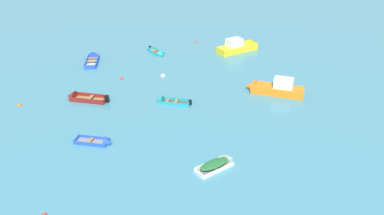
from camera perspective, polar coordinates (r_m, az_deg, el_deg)
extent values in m
cube|color=beige|center=(45.06, -14.12, 6.23)|extent=(1.37, 3.35, 0.11)
cube|color=blue|center=(45.09, -14.87, 6.39)|extent=(0.38, 3.40, 0.45)
cube|color=blue|center=(44.91, -13.42, 6.48)|extent=(0.38, 3.40, 0.45)
cube|color=blue|center=(43.43, -14.45, 5.61)|extent=(1.13, 0.22, 0.45)
cone|color=blue|center=(46.63, -13.86, 7.26)|extent=(1.17, 0.88, 1.10)
cube|color=#937047|center=(44.80, -14.19, 6.46)|extent=(1.06, 0.45, 0.03)
cube|color=#937047|center=(45.72, -14.03, 6.91)|extent=(1.06, 0.45, 0.03)
cube|color=#99754C|center=(47.00, -5.20, 7.86)|extent=(1.77, 2.56, 0.07)
cube|color=teal|center=(47.17, -4.74, 8.09)|extent=(1.11, 2.33, 0.28)
cube|color=teal|center=(46.76, -5.68, 7.87)|extent=(1.11, 2.33, 0.28)
cube|color=teal|center=(48.01, -5.98, 8.39)|extent=(0.83, 0.44, 0.28)
cone|color=teal|center=(45.88, -4.37, 7.54)|extent=(1.01, 0.88, 0.85)
cube|color=#937047|center=(47.05, -5.29, 8.09)|extent=(0.83, 0.57, 0.03)
cube|color=black|center=(48.07, -6.05, 8.54)|extent=(0.30, 0.31, 0.40)
cube|color=#99754C|center=(36.71, -14.57, 1.07)|extent=(3.27, 2.15, 0.11)
cube|color=maroon|center=(36.21, -14.97, 0.91)|extent=(3.02, 1.31, 0.44)
cube|color=maroon|center=(37.07, -14.24, 1.67)|extent=(3.02, 1.31, 0.44)
cube|color=maroon|center=(35.97, -12.28, 1.06)|extent=(0.52, 1.04, 0.44)
cone|color=maroon|center=(37.39, -16.93, 1.56)|extent=(1.09, 1.26, 1.05)
cube|color=#937047|center=(36.53, -14.38, 1.39)|extent=(0.69, 1.04, 0.03)
cube|color=black|center=(35.85, -12.11, 1.26)|extent=(0.39, 0.38, 0.61)
cube|color=orange|center=(37.48, 12.14, 2.45)|extent=(4.93, 3.58, 0.72)
cone|color=orange|center=(37.72, 8.42, 3.03)|extent=(1.44, 1.58, 1.28)
cube|color=white|center=(37.13, 13.00, 3.46)|extent=(2.03, 1.77, 0.88)
cube|color=black|center=(37.11, 11.86, 3.87)|extent=(0.61, 0.98, 0.39)
cube|color=gray|center=(26.99, 3.21, -8.65)|extent=(2.66, 1.95, 0.07)
cube|color=white|center=(27.25, 2.53, -7.96)|extent=(2.37, 1.20, 0.27)
cube|color=white|center=(26.62, 3.92, -8.99)|extent=(2.37, 1.20, 0.27)
cube|color=white|center=(26.28, 0.97, -9.48)|extent=(0.53, 0.95, 0.27)
cone|color=white|center=(27.65, 5.42, -7.44)|extent=(0.97, 1.14, 0.98)
cube|color=#937047|center=(26.83, 2.99, -8.48)|extent=(0.64, 0.94, 0.03)
cube|color=#937047|center=(27.23, 4.25, -7.91)|extent=(0.64, 0.94, 0.03)
ellipsoid|color=#236633|center=(26.79, 3.23, -8.07)|extent=(2.45, 1.82, 0.27)
cube|color=yellow|center=(47.46, 6.49, 8.42)|extent=(5.20, 3.34, 0.74)
cone|color=yellow|center=(48.99, 8.91, 8.94)|extent=(1.43, 1.67, 1.41)
cube|color=white|center=(46.91, 6.06, 9.26)|extent=(2.09, 1.77, 0.89)
cube|color=black|center=(47.31, 6.85, 9.61)|extent=(0.55, 1.12, 0.39)
cube|color=gray|center=(30.45, -14.12, -4.86)|extent=(2.53, 1.66, 0.07)
cube|color=blue|center=(30.74, -13.81, -4.25)|extent=(2.34, 0.96, 0.29)
cube|color=blue|center=(30.05, -14.49, -5.14)|extent=(2.34, 0.96, 0.29)
cube|color=blue|center=(30.91, -16.25, -4.40)|extent=(0.41, 0.86, 0.29)
cone|color=blue|center=(29.90, -11.88, -4.97)|extent=(0.85, 1.02, 0.87)
cube|color=#937047|center=(30.42, -14.38, -4.57)|extent=(0.54, 0.85, 0.03)
cube|color=#4C4C51|center=(35.08, -2.52, 0.67)|extent=(2.67, 1.77, 0.07)
cube|color=teal|center=(34.62, -2.72, 0.47)|extent=(2.46, 1.03, 0.29)
cube|color=teal|center=(35.45, -2.34, 1.17)|extent=(2.46, 1.03, 0.29)
cube|color=teal|center=(34.76, -0.42, 0.63)|extent=(0.44, 0.91, 0.29)
cone|color=teal|center=(35.35, -4.68, 1.05)|extent=(0.90, 1.07, 0.92)
cube|color=#937047|center=(34.98, -2.31, 0.89)|extent=(0.57, 0.90, 0.03)
cube|color=#937047|center=(35.15, -3.53, 1.00)|extent=(0.57, 0.90, 0.03)
cube|color=black|center=(34.70, -0.25, 0.76)|extent=(0.32, 0.32, 0.41)
sphere|color=red|center=(50.45, 0.58, 9.35)|extent=(0.34, 0.34, 0.34)
sphere|color=silver|center=(40.60, -4.20, 4.51)|extent=(0.47, 0.47, 0.47)
sphere|color=red|center=(40.41, -10.05, 4.02)|extent=(0.38, 0.38, 0.38)
sphere|color=orange|center=(37.86, -23.49, 0.30)|extent=(0.40, 0.40, 0.40)
sphere|color=red|center=(25.02, -20.41, -14.31)|extent=(0.33, 0.33, 0.33)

